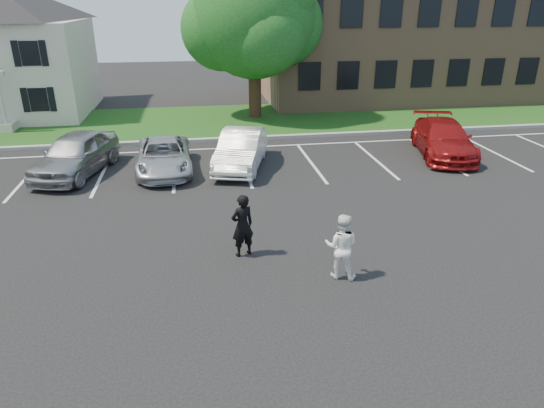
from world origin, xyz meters
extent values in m
plane|color=black|center=(0.00, 0.00, 0.00)|extent=(90.00, 90.00, 0.00)
cube|color=gray|center=(0.00, 12.00, 0.07)|extent=(40.00, 0.30, 0.15)
cube|color=#0D410F|center=(0.00, 16.00, 0.04)|extent=(44.00, 8.00, 0.08)
cube|color=silver|center=(-8.40, 8.00, 0.01)|extent=(0.12, 5.20, 0.01)
cube|color=silver|center=(-5.60, 8.00, 0.01)|extent=(0.12, 5.20, 0.01)
cube|color=silver|center=(-2.80, 8.00, 0.01)|extent=(0.12, 5.20, 0.01)
cube|color=silver|center=(0.00, 8.00, 0.01)|extent=(0.12, 5.20, 0.01)
cube|color=silver|center=(2.80, 8.00, 0.01)|extent=(0.12, 5.20, 0.01)
cube|color=silver|center=(5.60, 8.00, 0.01)|extent=(0.12, 5.20, 0.01)
cube|color=silver|center=(8.40, 8.00, 0.01)|extent=(0.12, 5.20, 0.01)
cube|color=silver|center=(11.20, 8.00, 0.01)|extent=(0.12, 5.20, 0.01)
cube|color=silver|center=(1.40, 10.70, 0.01)|extent=(34.00, 0.12, 0.01)
cylinder|color=#BCB1A0|center=(-11.30, 15.10, 1.35)|extent=(0.18, 0.18, 2.70)
cube|color=#946F52|center=(14.00, 22.00, 4.00)|extent=(22.00, 10.00, 8.00)
cube|color=black|center=(4.80, 16.97, 2.20)|extent=(1.30, 0.06, 1.60)
cube|color=black|center=(4.80, 16.97, 5.60)|extent=(1.30, 0.06, 1.60)
cube|color=black|center=(7.10, 16.97, 2.20)|extent=(1.30, 0.06, 1.60)
cube|color=black|center=(7.10, 16.97, 5.60)|extent=(1.30, 0.06, 1.60)
cube|color=black|center=(9.40, 16.97, 2.20)|extent=(1.30, 0.06, 1.60)
cube|color=black|center=(9.40, 16.97, 5.60)|extent=(1.30, 0.06, 1.60)
cube|color=black|center=(11.70, 16.97, 2.20)|extent=(1.30, 0.06, 1.60)
cube|color=black|center=(11.70, 16.97, 5.60)|extent=(1.30, 0.06, 1.60)
cube|color=black|center=(14.00, 16.97, 2.20)|extent=(1.30, 0.06, 1.60)
cube|color=black|center=(14.00, 16.97, 5.60)|extent=(1.30, 0.06, 1.60)
cube|color=black|center=(16.30, 16.97, 2.20)|extent=(1.30, 0.06, 1.60)
cube|color=black|center=(16.30, 16.97, 5.60)|extent=(1.30, 0.06, 1.60)
cube|color=black|center=(18.60, 16.97, 2.20)|extent=(1.30, 0.06, 1.60)
cube|color=black|center=(18.60, 16.97, 5.60)|extent=(1.30, 0.06, 1.60)
cylinder|color=black|center=(1.56, 16.58, 1.60)|extent=(0.70, 0.70, 3.20)
sphere|color=#144F14|center=(1.56, 16.58, 5.50)|extent=(6.60, 6.60, 6.60)
sphere|color=#144F14|center=(3.16, 17.28, 5.00)|extent=(4.60, 4.60, 4.60)
sphere|color=#144F14|center=(-0.14, 16.98, 4.80)|extent=(4.40, 4.40, 4.40)
sphere|color=#144F14|center=(1.96, 15.08, 4.60)|extent=(4.00, 4.00, 4.00)
sphere|color=#144F14|center=(0.96, 18.18, 5.80)|extent=(4.20, 4.20, 4.20)
imported|color=black|center=(-0.85, 0.60, 0.86)|extent=(0.74, 0.61, 1.73)
imported|color=white|center=(1.38, -0.87, 0.83)|extent=(0.99, 0.90, 1.67)
imported|color=#A1A1A6|center=(-6.52, 8.13, 0.81)|extent=(3.14, 5.07, 1.61)
imported|color=#B6B8BE|center=(-3.18, 7.90, 0.62)|extent=(2.24, 4.57, 1.25)
imported|color=silver|center=(-0.13, 7.91, 0.74)|extent=(2.73, 4.76, 1.48)
imported|color=maroon|center=(8.68, 8.14, 0.74)|extent=(3.21, 5.42, 1.47)
camera|label=1|loc=(-1.92, -10.79, 6.33)|focal=32.00mm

